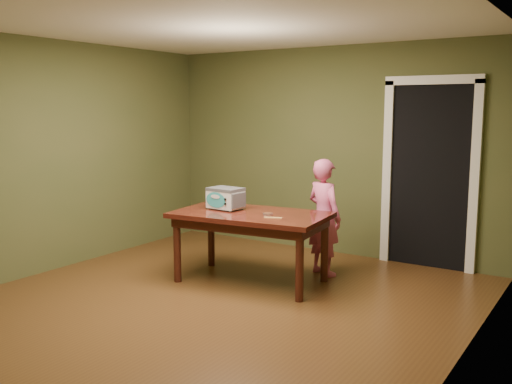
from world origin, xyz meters
TOP-DOWN VIEW (x-y plane):
  - floor at (0.00, 0.00)m, footprint 5.00×5.00m
  - room_shell at (0.00, 0.00)m, footprint 4.52×5.02m
  - doorway at (1.30, 2.78)m, footprint 1.10×0.66m
  - dining_table at (-0.09, 0.86)m, footprint 1.69×1.07m
  - toy_oven at (-0.43, 0.88)m, footprint 0.40×0.29m
  - baking_pan at (0.13, 0.85)m, footprint 0.10×0.10m
  - spatula at (0.26, 0.74)m, footprint 0.18×0.09m
  - child at (0.43, 1.54)m, footprint 0.55×0.46m

SIDE VIEW (x-z plane):
  - floor at x=0.00m, z-range 0.00..0.00m
  - child at x=0.43m, z-range 0.00..1.29m
  - dining_table at x=-0.09m, z-range 0.28..1.03m
  - spatula at x=0.26m, z-range 0.75..0.76m
  - baking_pan at x=0.13m, z-range 0.75..0.77m
  - toy_oven at x=-0.43m, z-range 0.76..1.00m
  - doorway at x=1.30m, z-range -0.07..2.18m
  - room_shell at x=0.00m, z-range 0.40..3.01m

